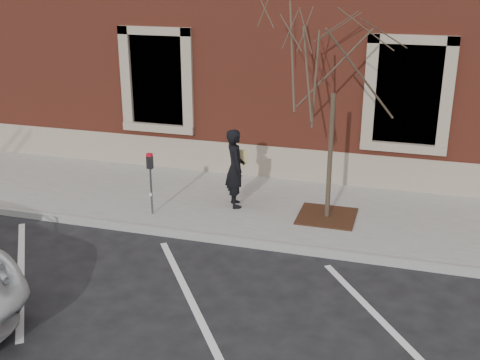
% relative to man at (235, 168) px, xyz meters
% --- Properties ---
extents(ground, '(120.00, 120.00, 0.00)m').
position_rel_man_xyz_m(ground, '(0.38, -1.52, -1.01)').
color(ground, '#28282B').
rests_on(ground, ground).
extents(sidewalk_near, '(40.00, 3.50, 0.15)m').
position_rel_man_xyz_m(sidewalk_near, '(0.38, 0.23, -0.93)').
color(sidewalk_near, '#B2AEA7').
rests_on(sidewalk_near, ground).
extents(curb_near, '(40.00, 0.12, 0.15)m').
position_rel_man_xyz_m(curb_near, '(0.38, -1.57, -0.93)').
color(curb_near, '#9E9E99').
rests_on(curb_near, ground).
extents(parking_stripes, '(28.00, 4.40, 0.01)m').
position_rel_man_xyz_m(parking_stripes, '(0.38, -3.72, -1.00)').
color(parking_stripes, silver).
rests_on(parking_stripes, ground).
extents(building_civic, '(40.00, 8.62, 8.00)m').
position_rel_man_xyz_m(building_civic, '(0.38, 6.22, 2.99)').
color(building_civic, maroon).
rests_on(building_civic, ground).
extents(man, '(0.66, 0.74, 1.72)m').
position_rel_man_xyz_m(man, '(0.00, 0.00, 0.00)').
color(man, black).
rests_on(man, sidewalk_near).
extents(parking_meter, '(0.12, 0.09, 1.33)m').
position_rel_man_xyz_m(parking_meter, '(-1.54, -0.94, 0.07)').
color(parking_meter, '#595B60').
rests_on(parking_meter, sidewalk_near).
extents(tree_grate, '(1.18, 1.18, 0.03)m').
position_rel_man_xyz_m(tree_grate, '(2.02, -0.06, -0.84)').
color(tree_grate, '#432315').
rests_on(tree_grate, sidewalk_near).
extents(sapling, '(2.85, 2.85, 4.75)m').
position_rel_man_xyz_m(sapling, '(2.02, -0.06, 2.46)').
color(sapling, '#493B2C').
rests_on(sapling, sidewalk_near).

